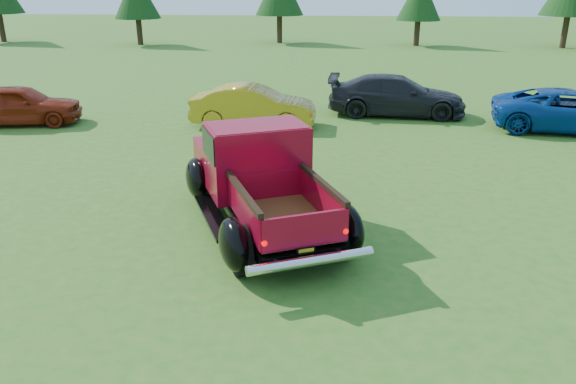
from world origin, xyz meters
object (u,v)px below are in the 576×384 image
at_px(pickup_truck, 257,175).
at_px(show_car_red, 19,105).
at_px(show_car_blue, 570,111).
at_px(show_car_grey, 396,95).
at_px(show_car_yellow, 253,106).

relative_size(pickup_truck, show_car_red, 1.44).
bearing_deg(show_car_blue, show_car_grey, 79.75).
bearing_deg(show_car_red, show_car_grey, -89.35).
height_order(pickup_truck, show_car_grey, pickup_truck).
bearing_deg(show_car_blue, pickup_truck, 139.67).
height_order(pickup_truck, show_car_blue, pickup_truck).
bearing_deg(show_car_red, pickup_truck, -138.95).
height_order(show_car_yellow, show_car_grey, show_car_grey).
distance_m(show_car_yellow, show_car_grey, 4.72).
xyz_separation_m(pickup_truck, show_car_yellow, (-1.06, 6.80, -0.24)).
distance_m(pickup_truck, show_car_red, 10.31).
xyz_separation_m(pickup_truck, show_car_red, (-8.06, 6.42, -0.24)).
distance_m(show_car_red, show_car_yellow, 7.01).
relative_size(pickup_truck, show_car_blue, 1.19).
xyz_separation_m(show_car_red, show_car_blue, (16.11, 0.60, -0.01)).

